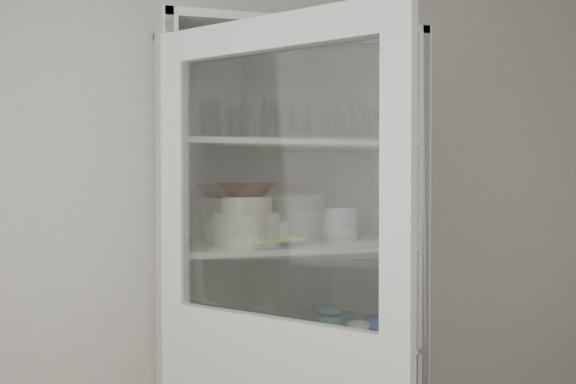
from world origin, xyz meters
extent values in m
cube|color=#B9B9B9|center=(0.00, 1.50, 1.30)|extent=(3.60, 0.02, 2.60)
cube|color=#B5B5B2|center=(-0.28, 1.27, 1.05)|extent=(0.03, 0.45, 2.10)
cube|color=#B5B5B2|center=(0.68, 1.27, 1.05)|extent=(0.03, 0.45, 2.10)
cube|color=gray|center=(0.20, 1.49, 1.05)|extent=(1.00, 0.03, 2.10)
cube|color=#B5B5B2|center=(0.20, 1.27, 2.08)|extent=(1.00, 0.45, 0.03)
cube|color=beige|center=(0.20, 1.26, 0.85)|extent=(0.94, 0.42, 0.02)
cube|color=beige|center=(0.20, 1.26, 1.25)|extent=(0.94, 0.42, 0.02)
cube|color=beige|center=(0.20, 1.26, 1.65)|extent=(0.94, 0.42, 0.02)
cube|color=#B5B5B2|center=(-0.02, 0.70, 1.95)|extent=(0.59, 0.73, 0.10)
cube|color=#B5B5B2|center=(-0.27, 1.01, 1.50)|extent=(0.09, 0.10, 0.80)
cube|color=#B5B5B2|center=(0.23, 0.38, 1.50)|extent=(0.09, 0.10, 0.80)
cube|color=silver|center=(-0.02, 0.70, 1.50)|extent=(0.46, 0.57, 0.78)
cylinder|color=silver|center=(-0.13, 1.14, 1.73)|extent=(0.08, 0.08, 0.13)
cylinder|color=silver|center=(-0.19, 1.14, 1.72)|extent=(0.08, 0.08, 0.12)
cylinder|color=silver|center=(0.03, 1.12, 1.74)|extent=(0.10, 0.10, 0.16)
cylinder|color=silver|center=(0.15, 1.15, 1.73)|extent=(0.09, 0.09, 0.15)
cylinder|color=silver|center=(0.41, 1.14, 1.74)|extent=(0.09, 0.09, 0.15)
cylinder|color=silver|center=(0.39, 1.15, 1.73)|extent=(0.07, 0.07, 0.13)
cylinder|color=silver|center=(0.60, 1.16, 1.73)|extent=(0.07, 0.07, 0.13)
cylinder|color=silver|center=(-0.21, 1.29, 1.73)|extent=(0.09, 0.09, 0.14)
cylinder|color=silver|center=(-0.01, 1.30, 1.73)|extent=(0.09, 0.09, 0.14)
cylinder|color=silver|center=(0.00, 1.27, 1.74)|extent=(0.09, 0.09, 0.15)
cylinder|color=silver|center=(0.02, 1.22, 1.32)|extent=(0.25, 0.25, 0.13)
cylinder|color=silver|center=(-0.01, 1.42, 1.31)|extent=(0.20, 0.20, 0.10)
cylinder|color=white|center=(0.02, 1.22, 1.42)|extent=(0.25, 0.25, 0.06)
imported|color=#461A0D|center=(0.02, 1.22, 1.47)|extent=(0.28, 0.28, 0.05)
cylinder|color=silver|center=(0.12, 1.23, 1.27)|extent=(0.35, 0.35, 0.02)
cube|color=yellow|center=(0.12, 1.23, 1.29)|extent=(0.24, 0.24, 0.01)
cylinder|color=silver|center=(0.12, 1.23, 1.32)|extent=(0.14, 0.14, 0.06)
cylinder|color=silver|center=(0.41, 1.25, 1.33)|extent=(0.14, 0.14, 0.14)
imported|color=#152B9A|center=(0.57, 1.22, 0.91)|extent=(0.15, 0.15, 0.09)
imported|color=#156F7A|center=(0.47, 1.34, 0.91)|extent=(0.11, 0.11, 0.09)
imported|color=silver|center=(0.47, 1.19, 0.90)|extent=(0.10, 0.10, 0.08)
cylinder|color=#156F7A|center=(0.38, 1.29, 0.91)|extent=(0.10, 0.10, 0.10)
ellipsoid|color=#156F7A|center=(0.38, 1.29, 0.97)|extent=(0.10, 0.10, 0.02)
cylinder|color=silver|center=(-0.15, 1.18, 0.88)|extent=(0.10, 0.10, 0.04)
cylinder|color=silver|center=(-0.15, 1.27, 0.92)|extent=(0.10, 0.10, 0.12)
camera|label=1|loc=(-0.53, -1.15, 1.52)|focal=40.00mm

